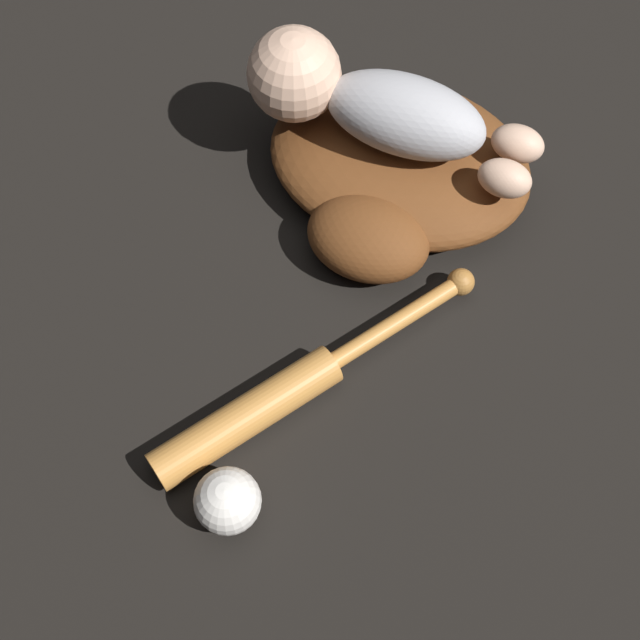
{
  "coord_description": "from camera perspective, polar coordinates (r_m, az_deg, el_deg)",
  "views": [
    {
      "loc": [
        -0.41,
        0.55,
        0.96
      ],
      "look_at": [
        -0.08,
        0.21,
        0.07
      ],
      "focal_mm": 50.0,
      "sensor_mm": 36.0,
      "label": 1
    }
  ],
  "objects": [
    {
      "name": "ground_plane",
      "position": [
        1.18,
        4.4,
        7.58
      ],
      "size": [
        6.0,
        6.0,
        0.0
      ],
      "primitive_type": "plane",
      "color": "black"
    },
    {
      "name": "baseball_glove",
      "position": [
        1.16,
        4.78,
        9.37
      ],
      "size": [
        0.42,
        0.39,
        0.08
      ],
      "color": "brown",
      "rests_on": "ground"
    },
    {
      "name": "baby_figure",
      "position": [
        1.11,
        2.94,
        13.81
      ],
      "size": [
        0.37,
        0.22,
        0.12
      ],
      "color": "#B2B2B7",
      "rests_on": "baseball_glove"
    },
    {
      "name": "baseball_bat",
      "position": [
        1.02,
        -2.51,
        -4.8
      ],
      "size": [
        0.13,
        0.44,
        0.05
      ],
      "color": "#C6843D",
      "rests_on": "ground"
    },
    {
      "name": "baseball",
      "position": [
        0.97,
        -5.94,
        -11.44
      ],
      "size": [
        0.07,
        0.07,
        0.07
      ],
      "color": "white",
      "rests_on": "ground"
    }
  ]
}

